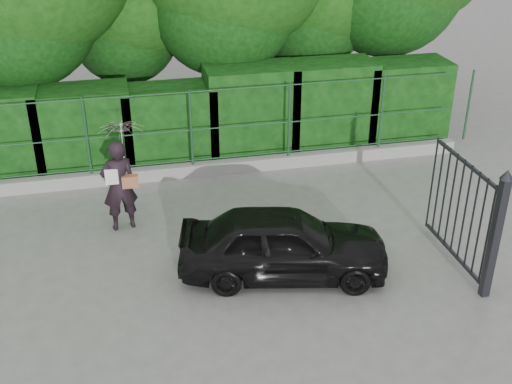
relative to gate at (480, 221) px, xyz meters
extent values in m
plane|color=gray|center=(-4.60, 0.72, -1.19)|extent=(80.00, 80.00, 0.00)
cube|color=#9E9E99|center=(-4.60, 5.22, -1.04)|extent=(14.00, 0.25, 0.30)
cylinder|color=#1D4728|center=(-6.50, 5.22, 0.01)|extent=(0.06, 0.06, 1.80)
cylinder|color=#1D4728|center=(-4.20, 5.22, 0.01)|extent=(0.06, 0.06, 1.80)
cylinder|color=#1D4728|center=(-1.90, 5.22, 0.01)|extent=(0.06, 0.06, 1.80)
cylinder|color=#1D4728|center=(0.40, 5.22, 0.01)|extent=(0.06, 0.06, 1.80)
cylinder|color=#1D4728|center=(2.70, 5.22, 0.01)|extent=(0.06, 0.06, 1.80)
cylinder|color=#1D4728|center=(-4.60, 5.22, -0.79)|extent=(13.60, 0.03, 0.03)
cylinder|color=#1D4728|center=(-4.60, 5.22, -0.04)|extent=(13.60, 0.03, 0.03)
cylinder|color=#1D4728|center=(-4.60, 5.22, 0.86)|extent=(13.60, 0.03, 0.03)
cube|color=black|center=(-6.60, 6.22, -0.19)|extent=(2.20, 1.20, 1.99)
cube|color=black|center=(-4.60, 6.22, -0.25)|extent=(2.20, 1.20, 1.87)
cube|color=black|center=(-2.60, 6.22, -0.07)|extent=(2.20, 1.20, 2.24)
cube|color=black|center=(-0.60, 6.22, -0.08)|extent=(2.20, 1.20, 2.22)
cube|color=black|center=(1.40, 6.22, -0.13)|extent=(2.20, 1.20, 2.11)
cylinder|color=black|center=(-7.60, 7.92, 1.06)|extent=(0.36, 0.36, 4.50)
cylinder|color=black|center=(-5.10, 9.22, 0.44)|extent=(0.36, 0.36, 3.25)
cylinder|color=black|center=(-2.60, 8.22, 0.94)|extent=(0.36, 0.36, 4.25)
cylinder|color=black|center=(-0.10, 8.92, 0.56)|extent=(0.36, 0.36, 3.50)
cylinder|color=black|center=(1.90, 8.52, 1.19)|extent=(0.36, 0.36, 4.75)
cube|color=#27272D|center=(0.00, -0.48, -0.09)|extent=(0.14, 0.14, 2.20)
cone|color=#27272D|center=(0.00, -0.48, 1.09)|extent=(0.22, 0.22, 0.16)
cube|color=#27272D|center=(0.00, 0.67, -1.04)|extent=(0.05, 2.00, 0.06)
cube|color=#27272D|center=(0.00, 0.67, 0.76)|extent=(0.05, 2.00, 0.06)
cylinder|color=#27272D|center=(0.00, -0.28, -0.14)|extent=(0.04, 0.04, 1.90)
cylinder|color=#27272D|center=(0.00, -0.03, -0.14)|extent=(0.04, 0.04, 1.90)
cylinder|color=#27272D|center=(0.00, 0.22, -0.14)|extent=(0.04, 0.04, 1.90)
cylinder|color=#27272D|center=(0.00, 0.47, -0.14)|extent=(0.04, 0.04, 1.90)
cylinder|color=#27272D|center=(0.00, 0.72, -0.14)|extent=(0.04, 0.04, 1.90)
cylinder|color=#27272D|center=(0.00, 0.97, -0.14)|extent=(0.04, 0.04, 1.90)
cylinder|color=#27272D|center=(0.00, 1.22, -0.14)|extent=(0.04, 0.04, 1.90)
cylinder|color=#27272D|center=(0.00, 1.47, -0.14)|extent=(0.04, 0.04, 1.90)
cylinder|color=#27272D|center=(0.00, 1.72, -0.14)|extent=(0.04, 0.04, 1.90)
imported|color=black|center=(-5.90, 3.18, -0.25)|extent=(0.76, 0.57, 1.88)
imported|color=silver|center=(-5.75, 3.23, 0.64)|extent=(0.87, 0.89, 0.80)
cube|color=#A2613D|center=(-5.68, 3.10, -0.14)|extent=(0.32, 0.15, 0.24)
cube|color=white|center=(-6.02, 3.06, 0.01)|extent=(0.25, 0.02, 0.32)
imported|color=black|center=(-3.17, 0.91, -0.56)|extent=(3.89, 2.20, 1.25)
camera|label=1|loc=(-5.74, -8.30, 5.40)|focal=45.00mm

